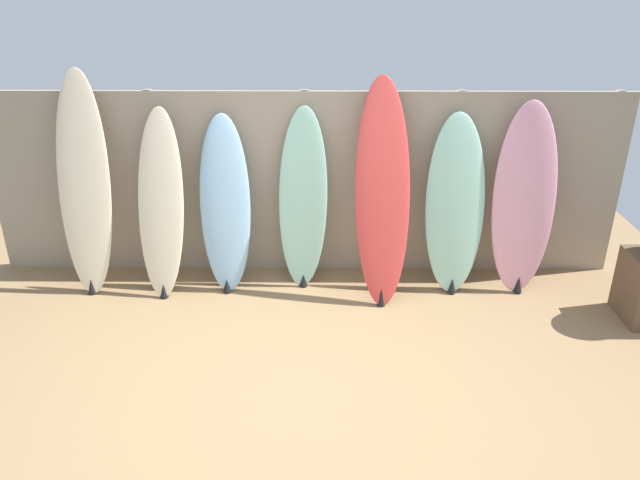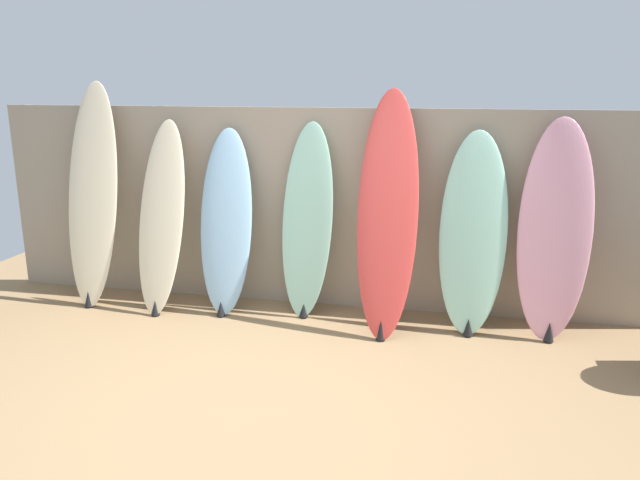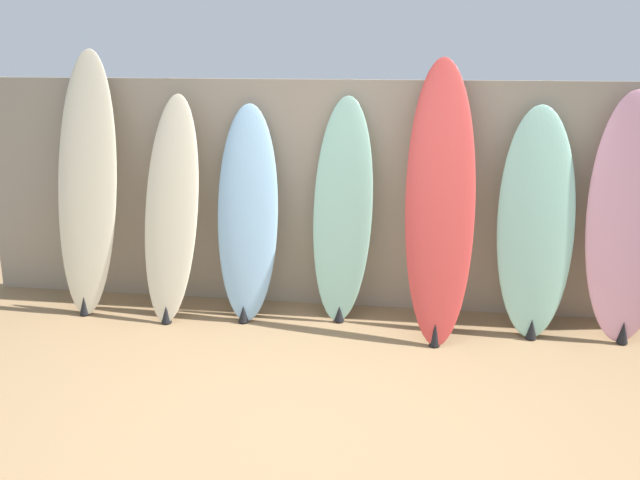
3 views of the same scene
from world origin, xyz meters
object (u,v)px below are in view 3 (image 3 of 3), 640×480
at_px(surfboard_red_4, 440,202).
at_px(surfboard_seafoam_3, 343,212).
at_px(surfboard_skyblue_2, 248,214).
at_px(surfboard_cream_1, 171,210).
at_px(surfboard_cream_0, 87,185).
at_px(surfboard_seafoam_5, 536,223).
at_px(surfboard_pink_6, 629,218).

bearing_deg(surfboard_red_4, surfboard_seafoam_3, 163.85).
distance_m(surfboard_skyblue_2, surfboard_red_4, 1.46).
distance_m(surfboard_cream_1, surfboard_seafoam_3, 1.31).
bearing_deg(surfboard_cream_0, surfboard_seafoam_5, 0.41).
bearing_deg(surfboard_seafoam_5, surfboard_seafoam_3, 176.99).
distance_m(surfboard_skyblue_2, surfboard_seafoam_3, 0.73).
xyz_separation_m(surfboard_skyblue_2, surfboard_red_4, (1.44, -0.14, 0.17)).
bearing_deg(surfboard_cream_0, surfboard_cream_1, -4.85).
height_order(surfboard_cream_0, surfboard_pink_6, surfboard_cream_0).
bearing_deg(surfboard_cream_1, surfboard_seafoam_3, 6.92).
distance_m(surfboard_seafoam_3, surfboard_pink_6, 2.04).
bearing_deg(surfboard_cream_0, surfboard_pink_6, 0.29).
bearing_deg(surfboard_seafoam_5, surfboard_pink_6, -0.36).
relative_size(surfboard_cream_0, surfboard_pink_6, 1.15).
xyz_separation_m(surfboard_cream_0, surfboard_pink_6, (4.03, 0.02, -0.13)).
xyz_separation_m(surfboard_cream_0, surfboard_seafoam_3, (1.99, 0.10, -0.17)).
xyz_separation_m(surfboard_red_4, surfboard_pink_6, (1.32, 0.13, -0.10)).
distance_m(surfboard_cream_1, surfboard_seafoam_5, 2.71).
xyz_separation_m(surfboard_cream_0, surfboard_seafoam_5, (3.40, 0.02, -0.18)).
bearing_deg(surfboard_cream_1, surfboard_seafoam_5, 1.76).
distance_m(surfboard_cream_1, surfboard_pink_6, 3.34).
bearing_deg(surfboard_skyblue_2, surfboard_cream_1, -171.68).
bearing_deg(surfboard_seafoam_3, surfboard_pink_6, -2.19).
relative_size(surfboard_seafoam_3, surfboard_seafoam_5, 1.02).
relative_size(surfboard_cream_1, surfboard_skyblue_2, 1.04).
xyz_separation_m(surfboard_cream_1, surfboard_seafoam_3, (1.30, 0.16, -0.00)).
xyz_separation_m(surfboard_seafoam_3, surfboard_seafoam_5, (1.41, -0.07, -0.01)).
distance_m(surfboard_cream_0, surfboard_seafoam_3, 2.00).
bearing_deg(surfboard_seafoam_3, surfboard_seafoam_5, -3.01).
xyz_separation_m(surfboard_skyblue_2, surfboard_seafoam_5, (2.13, -0.00, 0.01)).
relative_size(surfboard_red_4, surfboard_pink_6, 1.12).
bearing_deg(surfboard_pink_6, surfboard_cream_0, -179.71).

